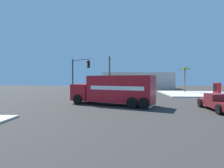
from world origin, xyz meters
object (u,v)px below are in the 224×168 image
object	(u,v)px
delivery_truck	(114,90)
vending_machine_red	(217,88)
pickup_maroon	(221,102)
utility_pole	(110,73)
traffic_light_primary	(78,72)
palm_tree_far	(185,75)

from	to	relation	value
delivery_truck	vending_machine_red	size ratio (longest dim) A/B	4.76
delivery_truck	pickup_maroon	distance (m)	9.38
delivery_truck	utility_pole	world-z (taller)	utility_pole
traffic_light_primary	vending_machine_red	distance (m)	22.08
delivery_truck	utility_pole	bearing A→B (deg)	95.67
pickup_maroon	vending_machine_red	bearing A→B (deg)	64.62
palm_tree_far	pickup_maroon	bearing A→B (deg)	-100.20
traffic_light_primary	vending_machine_red	world-z (taller)	traffic_light_primary
delivery_truck	vending_machine_red	distance (m)	19.87
traffic_light_primary	utility_pole	distance (m)	15.08
delivery_truck	traffic_light_primary	bearing A→B (deg)	126.78
delivery_truck	utility_pole	size ratio (longest dim) A/B	1.15
vending_machine_red	utility_pole	bearing A→B (deg)	150.50
delivery_truck	utility_pole	distance (m)	22.41
palm_tree_far	utility_pole	bearing A→B (deg)	160.67
vending_machine_red	delivery_truck	bearing A→B (deg)	-143.06
palm_tree_far	utility_pole	size ratio (longest dim) A/B	0.63
traffic_light_primary	utility_pole	bearing A→B (deg)	77.02
utility_pole	pickup_maroon	bearing A→B (deg)	-65.75
utility_pole	traffic_light_primary	bearing A→B (deg)	-102.98
pickup_maroon	palm_tree_far	xyz separation A→B (m)	(3.53, 19.64, 2.59)
delivery_truck	traffic_light_primary	size ratio (longest dim) A/B	1.59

